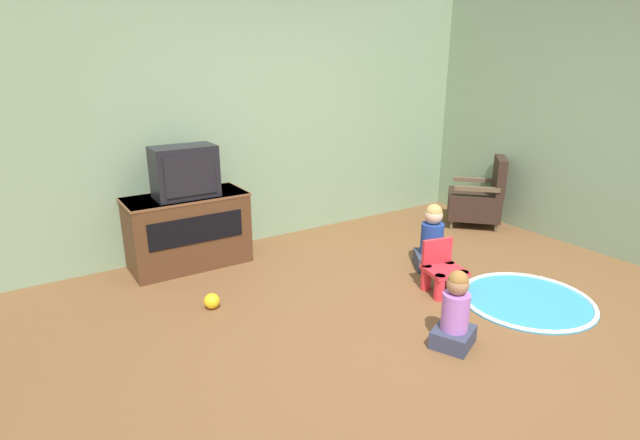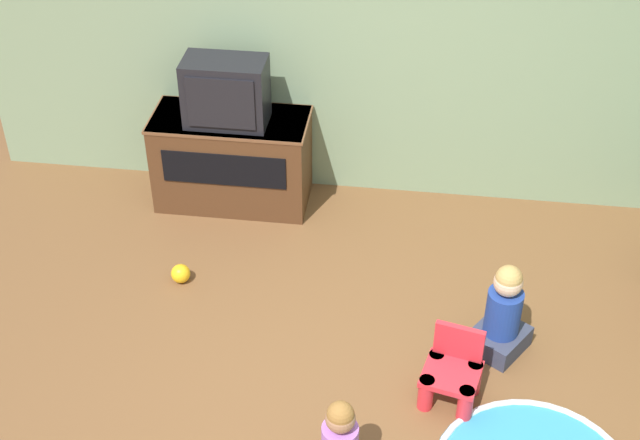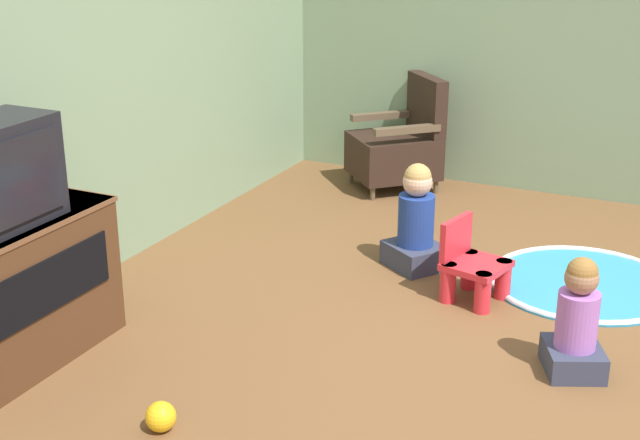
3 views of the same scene
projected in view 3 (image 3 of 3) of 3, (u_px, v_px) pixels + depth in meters
ground_plane at (478, 350)px, 4.37m from camera, size 30.00×30.00×0.00m
wall_back at (62, 48)px, 4.74m from camera, size 5.74×0.12×2.67m
tv_cabinet at (1, 293)px, 4.13m from camera, size 1.14×0.54×0.71m
black_armchair at (399, 146)px, 6.70m from camera, size 0.80×0.80×0.84m
yellow_kid_chair at (472, 269)px, 4.87m from camera, size 0.38×0.37×0.45m
play_mat at (583, 283)px, 5.11m from camera, size 1.09×1.09×0.04m
child_watching_left at (577, 323)px, 4.10m from camera, size 0.37×0.35×0.57m
child_watching_center at (416, 223)px, 5.26m from camera, size 0.42×0.43×0.64m
toy_ball at (161, 417)px, 3.69m from camera, size 0.13×0.13×0.13m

